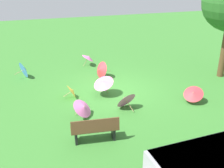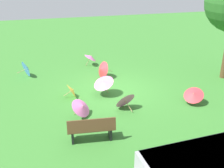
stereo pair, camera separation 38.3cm
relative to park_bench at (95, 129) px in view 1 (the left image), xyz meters
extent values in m
plane|color=#387A2D|center=(-1.82, -3.75, -0.47)|extent=(40.00, 40.00, 0.00)
cube|color=brown|center=(-0.01, -0.07, -0.02)|extent=(1.64, 0.60, 0.05)
cube|color=brown|center=(0.01, 0.13, 0.21)|extent=(1.60, 0.26, 0.45)
cube|color=black|center=(0.63, -0.13, -0.24)|extent=(0.12, 0.41, 0.45)
cube|color=black|center=(-0.64, -0.01, -0.24)|extent=(0.12, 0.41, 0.45)
cylinder|color=brown|center=(-7.82, -3.82, 1.03)|extent=(0.34, 0.34, 3.00)
cylinder|color=tan|center=(-1.85, -1.64, -0.26)|extent=(0.19, 0.46, 0.33)
cone|color=pink|center=(-1.75, -1.92, -0.06)|extent=(1.02, 0.87, 0.81)
sphere|color=tan|center=(-1.72, -1.99, -0.02)|extent=(0.05, 0.06, 0.05)
cylinder|color=tan|center=(-1.95, -5.56, -0.15)|extent=(0.55, 0.18, 0.22)
cone|color=#D8383F|center=(-1.60, -5.45, -0.02)|extent=(0.69, 0.98, 0.89)
sphere|color=tan|center=(-1.51, -5.43, 0.01)|extent=(0.05, 0.05, 0.05)
cylinder|color=tan|center=(-1.22, -7.47, -0.23)|extent=(0.29, 0.03, 0.46)
cone|color=pink|center=(-1.39, -7.46, 0.06)|extent=(0.75, 0.78, 0.51)
sphere|color=tan|center=(-1.43, -7.46, 0.12)|extent=(0.05, 0.04, 0.05)
cylinder|color=tan|center=(0.23, -1.82, -0.28)|extent=(0.28, 0.25, 0.37)
cone|color=pink|center=(0.06, -1.68, -0.04)|extent=(1.06, 1.08, 0.67)
sphere|color=tan|center=(0.02, -1.64, 0.01)|extent=(0.06, 0.06, 0.05)
cylinder|color=tan|center=(2.49, -6.53, -0.11)|extent=(0.47, 0.21, 0.15)
cone|color=#4C8CE5|center=(2.20, -6.65, -0.03)|extent=(0.65, 0.93, 0.87)
sphere|color=tan|center=(2.14, -6.67, -0.01)|extent=(0.05, 0.05, 0.04)
cylinder|color=tan|center=(0.43, -3.51, -0.26)|extent=(0.37, 0.05, 0.22)
cone|color=yellow|center=(0.20, -3.53, -0.13)|extent=(0.50, 0.73, 0.66)
sphere|color=tan|center=(0.15, -3.53, -0.11)|extent=(0.05, 0.04, 0.05)
cylinder|color=tan|center=(-1.34, -3.46, -0.18)|extent=(0.28, 0.19, 0.58)
cone|color=pink|center=(-1.19, -3.36, 0.17)|extent=(1.26, 1.27, 0.56)
sphere|color=tan|center=(-1.16, -3.34, 0.24)|extent=(0.06, 0.06, 0.05)
cylinder|color=tan|center=(-4.82, -1.64, -0.27)|extent=(0.22, 0.20, 0.40)
cone|color=#D8383F|center=(-4.69, -1.53, -0.02)|extent=(1.14, 1.14, 0.58)
sphere|color=tan|center=(-4.67, -1.51, 0.04)|extent=(0.06, 0.06, 0.05)
camera|label=1|loc=(1.69, 7.56, 5.04)|focal=43.84mm
camera|label=2|loc=(1.32, 7.66, 5.04)|focal=43.84mm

